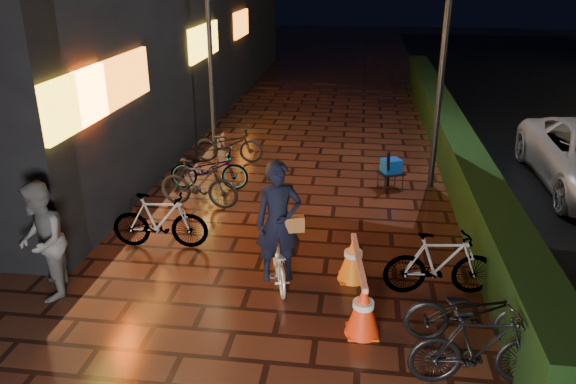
# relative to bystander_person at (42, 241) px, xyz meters

# --- Properties ---
(ground) EXTENTS (80.00, 80.00, 0.00)m
(ground) POSITION_rel_bystander_person_xyz_m (3.47, 0.01, -0.90)
(ground) COLOR #381911
(ground) RESTS_ON ground
(hedge) EXTENTS (0.70, 20.00, 1.00)m
(hedge) POSITION_rel_bystander_person_xyz_m (6.77, 8.01, -0.40)
(hedge) COLOR black
(hedge) RESTS_ON ground
(bystander_person) EXTENTS (0.97, 1.07, 1.80)m
(bystander_person) POSITION_rel_bystander_person_xyz_m (0.00, 0.00, 0.00)
(bystander_person) COLOR #5F5F62
(bystander_person) RESTS_ON ground
(lamp_post_hedge) EXTENTS (0.48, 0.17, 4.99)m
(lamp_post_hedge) POSITION_rel_bystander_person_xyz_m (6.10, 5.29, 1.84)
(lamp_post_hedge) COLOR black
(lamp_post_hedge) RESTS_ON ground
(lamp_post_sf) EXTENTS (0.45, 0.26, 4.84)m
(lamp_post_sf) POSITION_rel_bystander_person_xyz_m (0.55, 7.66, 1.76)
(lamp_post_sf) COLOR black
(lamp_post_sf) RESTS_ON ground
(cyclist) EXTENTS (0.85, 1.49, 2.02)m
(cyclist) POSITION_rel_bystander_person_xyz_m (3.34, 0.78, -0.15)
(cyclist) COLOR white
(cyclist) RESTS_ON ground
(traffic_barrier) EXTENTS (0.64, 1.86, 0.75)m
(traffic_barrier) POSITION_rel_bystander_person_xyz_m (4.55, 0.37, -0.53)
(traffic_barrier) COLOR #FF310D
(traffic_barrier) RESTS_ON ground
(cart_assembly) EXTENTS (0.67, 0.72, 1.00)m
(cart_assembly) POSITION_rel_bystander_person_xyz_m (5.19, 4.97, -0.39)
(cart_assembly) COLOR black
(cart_assembly) RESTS_ON ground
(parked_bikes_storefront) EXTENTS (1.88, 5.27, 1.00)m
(parked_bikes_storefront) POSITION_rel_bystander_person_xyz_m (1.24, 4.15, -0.43)
(parked_bikes_storefront) COLOR black
(parked_bikes_storefront) RESTS_ON ground
(parked_bikes_hedge) EXTENTS (2.00, 2.63, 1.00)m
(parked_bikes_hedge) POSITION_rel_bystander_person_xyz_m (5.92, -0.22, -0.42)
(parked_bikes_hedge) COLOR black
(parked_bikes_hedge) RESTS_ON ground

